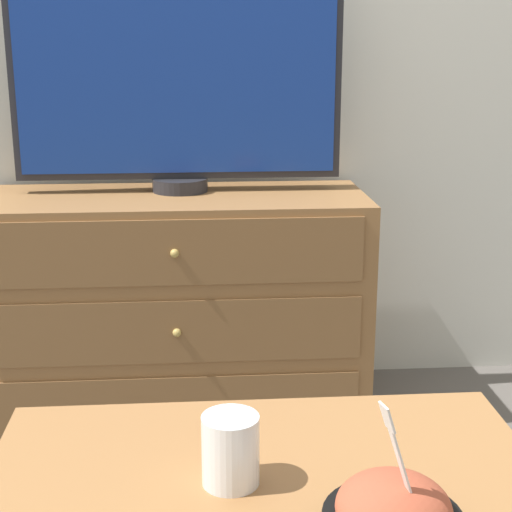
# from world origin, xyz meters

# --- Properties ---
(ground_plane) EXTENTS (12.00, 12.00, 0.00)m
(ground_plane) POSITION_xyz_m (0.00, 0.00, 0.00)
(ground_plane) COLOR #56514C
(dresser) EXTENTS (1.11, 0.45, 0.67)m
(dresser) POSITION_xyz_m (-0.10, -0.25, 0.34)
(dresser) COLOR olive
(dresser) RESTS_ON ground_plane
(tv) EXTENTS (0.95, 0.16, 0.63)m
(tv) POSITION_xyz_m (-0.09, -0.18, 1.00)
(tv) COLOR #232328
(tv) RESTS_ON dresser
(drink_cup) EXTENTS (0.08, 0.08, 0.11)m
(drink_cup) POSITION_xyz_m (0.00, -1.47, 0.53)
(drink_cup) COLOR white
(drink_cup) RESTS_ON coffee_table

